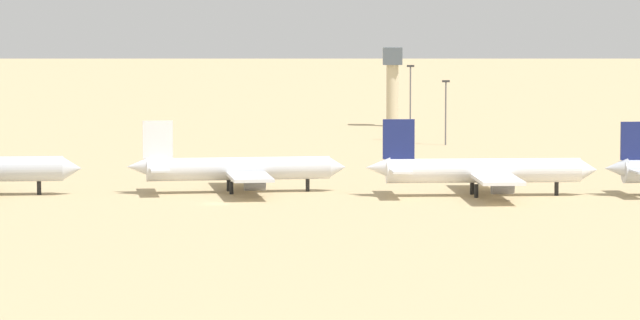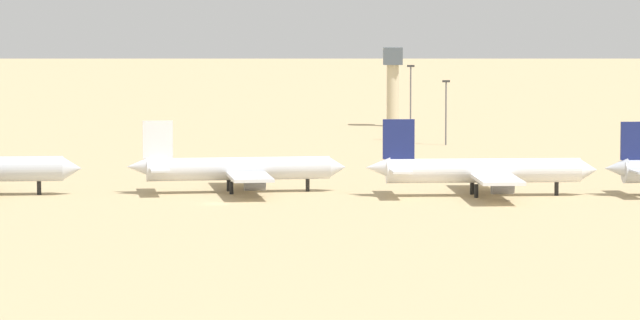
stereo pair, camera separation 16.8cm
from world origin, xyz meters
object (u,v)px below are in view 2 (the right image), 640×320
(parked_jet_white_2, at_px, (236,169))
(parked_jet_navy_3, at_px, (481,171))
(light_pole_west, at_px, (446,108))
(control_tower, at_px, (393,79))
(light_pole_east, at_px, (411,98))

(parked_jet_white_2, xyz_separation_m, parked_jet_navy_3, (43.33, -4.54, 0.19))
(parked_jet_navy_3, height_order, light_pole_west, light_pole_west)
(parked_jet_white_2, distance_m, parked_jet_navy_3, 43.57)
(parked_jet_navy_3, relative_size, control_tower, 1.95)
(parked_jet_white_2, xyz_separation_m, control_tower, (30.70, 165.11, 8.48))
(parked_jet_navy_3, distance_m, light_pole_west, 108.86)
(control_tower, xyz_separation_m, light_pole_west, (11.43, -60.88, -3.92))
(parked_jet_white_2, bearing_deg, light_pole_west, 58.29)
(parked_jet_navy_3, relative_size, light_pole_east, 2.24)
(parked_jet_white_2, xyz_separation_m, light_pole_west, (42.13, 104.23, 4.56))
(parked_jet_navy_3, distance_m, light_pole_east, 120.23)
(control_tower, height_order, light_pole_east, control_tower)
(parked_jet_white_2, relative_size, light_pole_east, 2.14)
(light_pole_east, bearing_deg, control_tower, 93.95)
(light_pole_west, bearing_deg, control_tower, 100.63)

